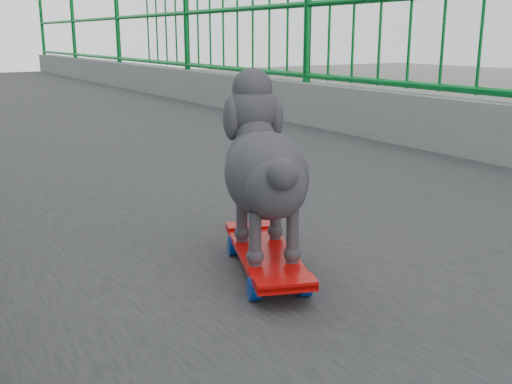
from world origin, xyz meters
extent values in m
cube|color=slate|center=(0.00, 9.00, 3.25)|extent=(1.20, 1.20, 6.50)
cylinder|color=#0D7A2D|center=(1.40, 10.00, 7.85)|extent=(0.06, 0.06, 1.10)
cube|color=red|center=(-0.46, 1.69, 7.06)|extent=(0.31, 0.52, 0.02)
cube|color=#99999E|center=(-0.52, 1.54, 7.04)|extent=(0.09, 0.06, 0.02)
cylinder|color=#063092|center=(-0.58, 1.56, 7.03)|extent=(0.05, 0.06, 0.06)
sphere|color=yellow|center=(-0.58, 1.56, 7.03)|extent=(0.03, 0.03, 0.03)
cylinder|color=#063092|center=(-0.46, 1.51, 7.03)|extent=(0.05, 0.06, 0.06)
sphere|color=yellow|center=(-0.46, 1.51, 7.03)|extent=(0.03, 0.03, 0.03)
cube|color=#99999E|center=(-0.41, 1.84, 7.04)|extent=(0.09, 0.06, 0.02)
cylinder|color=#063092|center=(-0.47, 1.86, 7.03)|extent=(0.05, 0.06, 0.06)
sphere|color=yellow|center=(-0.47, 1.86, 7.03)|extent=(0.03, 0.03, 0.03)
cylinder|color=#063092|center=(-0.35, 1.81, 7.03)|extent=(0.05, 0.06, 0.06)
sphere|color=yellow|center=(-0.35, 1.81, 7.03)|extent=(0.03, 0.03, 0.03)
ellipsoid|color=#28262A|center=(-0.46, 1.69, 7.28)|extent=(0.32, 0.39, 0.23)
sphere|color=#28262A|center=(-0.39, 1.86, 7.42)|extent=(0.15, 0.15, 0.15)
sphere|color=black|center=(-0.36, 1.96, 7.40)|extent=(0.03, 0.03, 0.03)
sphere|color=#28262A|center=(-0.53, 1.51, 7.32)|extent=(0.08, 0.08, 0.08)
cylinder|color=#28262A|center=(-0.47, 1.79, 7.14)|extent=(0.03, 0.03, 0.14)
cylinder|color=#28262A|center=(-0.38, 1.76, 7.14)|extent=(0.03, 0.03, 0.14)
cylinder|color=#28262A|center=(-0.54, 1.61, 7.14)|extent=(0.03, 0.03, 0.14)
cylinder|color=#28262A|center=(-0.45, 1.58, 7.14)|extent=(0.03, 0.03, 0.14)
camera|label=1|loc=(-1.30, 0.41, 7.63)|focal=42.00mm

